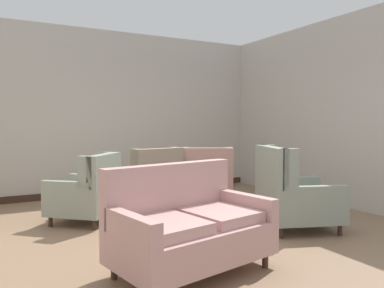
% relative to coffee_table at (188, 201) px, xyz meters
% --- Properties ---
extents(ground, '(9.00, 9.00, 0.00)m').
position_rel_coffee_table_xyz_m(ground, '(-0.20, -0.33, -0.36)').
color(ground, '#896B51').
extents(wall_back, '(6.32, 0.08, 3.12)m').
position_rel_coffee_table_xyz_m(wall_back, '(-0.20, 2.88, 1.20)').
color(wall_back, '#BCB7AD').
rests_on(wall_back, ground).
extents(wall_right, '(0.08, 4.50, 3.12)m').
position_rel_coffee_table_xyz_m(wall_right, '(2.88, 0.63, 1.20)').
color(wall_right, '#BCB7AD').
rests_on(wall_right, ground).
extents(baseboard_back, '(6.16, 0.03, 0.12)m').
position_rel_coffee_table_xyz_m(baseboard_back, '(-0.20, 2.83, -0.30)').
color(baseboard_back, '#382319').
rests_on(baseboard_back, ground).
extents(coffee_table, '(0.86, 0.86, 0.44)m').
position_rel_coffee_table_xyz_m(coffee_table, '(0.00, 0.00, 0.00)').
color(coffee_table, '#382319').
rests_on(coffee_table, ground).
extents(porcelain_vase, '(0.19, 0.19, 0.32)m').
position_rel_coffee_table_xyz_m(porcelain_vase, '(-0.02, 0.06, 0.22)').
color(porcelain_vase, brown).
rests_on(porcelain_vase, coffee_table).
extents(settee, '(1.58, 1.09, 0.98)m').
position_rel_coffee_table_xyz_m(settee, '(-0.65, -1.24, 0.05)').
color(settee, tan).
rests_on(settee, ground).
extents(armchair_near_sideboard, '(1.12, 1.12, 0.98)m').
position_rel_coffee_table_xyz_m(armchair_near_sideboard, '(0.96, 1.15, 0.06)').
color(armchair_near_sideboard, tan).
rests_on(armchair_near_sideboard, ground).
extents(armchair_back_corner, '(1.14, 1.10, 1.08)m').
position_rel_coffee_table_xyz_m(armchair_back_corner, '(1.17, -0.65, 0.08)').
color(armchair_back_corner, gray).
rests_on(armchair_back_corner, ground).
extents(armchair_near_window, '(0.89, 0.89, 0.99)m').
position_rel_coffee_table_xyz_m(armchair_near_window, '(0.00, 1.27, 0.07)').
color(armchair_near_window, gray).
rests_on(armchair_near_window, ground).
extents(armchair_foreground_right, '(1.10, 1.10, 0.96)m').
position_rel_coffee_table_xyz_m(armchair_foreground_right, '(-1.06, 0.93, 0.06)').
color(armchair_foreground_right, gray).
rests_on(armchair_foreground_right, ground).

